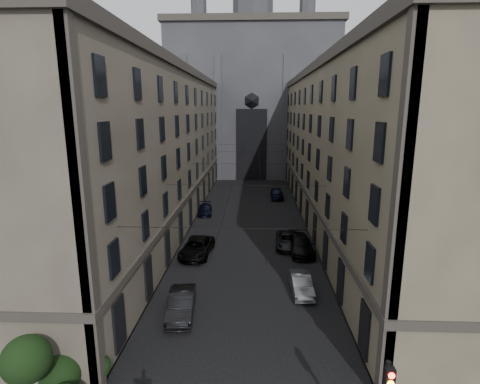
# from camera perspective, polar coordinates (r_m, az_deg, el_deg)

# --- Properties ---
(sidewalk_left) EXTENTS (7.00, 80.00, 0.15)m
(sidewalk_left) POSITION_cam_1_polar(r_m,az_deg,el_deg) (49.31, -10.99, -4.10)
(sidewalk_left) COLOR #383533
(sidewalk_left) RESTS_ON ground
(sidewalk_right) EXTENTS (7.00, 80.00, 0.15)m
(sidewalk_right) POSITION_cam_1_polar(r_m,az_deg,el_deg) (48.98, 13.75, -4.35)
(sidewalk_right) COLOR #383533
(sidewalk_right) RESTS_ON ground
(building_left) EXTENTS (13.60, 60.60, 18.85)m
(building_left) POSITION_cam_1_polar(r_m,az_deg,el_deg) (48.30, -14.87, 6.59)
(building_left) COLOR #4C463A
(building_left) RESTS_ON ground
(building_right) EXTENTS (13.60, 60.60, 18.85)m
(building_right) POSITION_cam_1_polar(r_m,az_deg,el_deg) (47.88, 17.80, 6.36)
(building_right) COLOR brown
(building_right) RESTS_ON ground
(gothic_tower) EXTENTS (35.00, 23.00, 58.00)m
(gothic_tower) POSITION_cam_1_polar(r_m,az_deg,el_deg) (84.97, 1.89, 15.12)
(gothic_tower) COLOR #2D2D33
(gothic_tower) RESTS_ON ground
(shrub_cluster) EXTENTS (3.90, 4.40, 3.90)m
(shrub_cluster) POSITION_cam_1_polar(r_m,az_deg,el_deg) (21.51, -26.73, -23.58)
(shrub_cluster) COLOR black
(shrub_cluster) RESTS_ON sidewalk_left
(tram_wires) EXTENTS (14.00, 60.00, 0.43)m
(tram_wires) POSITION_cam_1_polar(r_m,az_deg,el_deg) (46.07, 1.37, 4.11)
(tram_wires) COLOR black
(tram_wires) RESTS_ON ground
(car_left_near) EXTENTS (2.02, 4.28, 1.41)m
(car_left_near) POSITION_cam_1_polar(r_m,az_deg,el_deg) (27.42, -8.96, -16.67)
(car_left_near) COLOR gray
(car_left_near) RESTS_ON ground
(car_left_midnear) EXTENTS (2.17, 5.11, 1.64)m
(car_left_midnear) POSITION_cam_1_polar(r_m,az_deg,el_deg) (27.29, -8.94, -16.55)
(car_left_midnear) COLOR black
(car_left_midnear) RESTS_ON ground
(car_left_midfar) EXTENTS (3.16, 6.01, 1.61)m
(car_left_midfar) POSITION_cam_1_polar(r_m,az_deg,el_deg) (37.08, -6.59, -8.40)
(car_left_midfar) COLOR black
(car_left_midfar) RESTS_ON ground
(car_left_far) EXTENTS (2.25, 4.70, 1.32)m
(car_left_far) POSITION_cam_1_polar(r_m,az_deg,el_deg) (51.08, -5.34, -2.65)
(car_left_far) COLOR black
(car_left_far) RESTS_ON ground
(car_right_near) EXTENTS (1.70, 4.38, 1.42)m
(car_right_near) POSITION_cam_1_polar(r_m,az_deg,el_deg) (30.30, 9.29, -13.68)
(car_right_near) COLOR gray
(car_right_near) RESTS_ON ground
(car_right_midnear) EXTENTS (2.71, 5.31, 1.43)m
(car_right_midnear) POSITION_cam_1_polar(r_m,az_deg,el_deg) (39.37, 7.27, -7.30)
(car_right_midnear) COLOR black
(car_right_midnear) RESTS_ON ground
(car_right_midfar) EXTENTS (2.44, 5.68, 1.63)m
(car_right_midfar) POSITION_cam_1_polar(r_m,az_deg,el_deg) (38.03, 9.28, -7.93)
(car_right_midfar) COLOR black
(car_right_midfar) RESTS_ON ground
(car_right_far) EXTENTS (1.98, 4.86, 1.65)m
(car_right_far) POSITION_cam_1_polar(r_m,az_deg,el_deg) (59.83, 5.66, -0.23)
(car_right_far) COLOR black
(car_right_far) RESTS_ON ground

